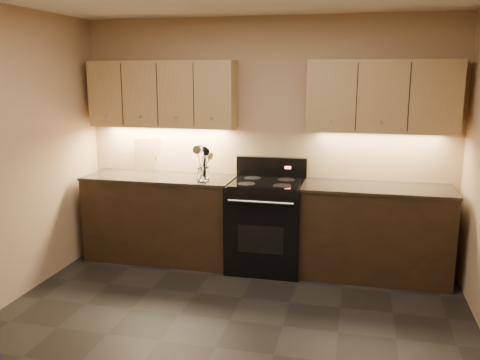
# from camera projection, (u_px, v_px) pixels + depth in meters

# --- Properties ---
(floor) EXTENTS (4.00, 4.00, 0.00)m
(floor) POSITION_uv_depth(u_px,v_px,m) (215.00, 348.00, 3.81)
(floor) COLOR black
(floor) RESTS_ON ground
(wall_back) EXTENTS (4.00, 0.04, 2.60)m
(wall_back) POSITION_uv_depth(u_px,v_px,m) (265.00, 142.00, 5.45)
(wall_back) COLOR tan
(wall_back) RESTS_ON ground
(counter_left) EXTENTS (1.62, 0.62, 0.93)m
(counter_left) POSITION_uv_depth(u_px,v_px,m) (161.00, 217.00, 5.58)
(counter_left) COLOR black
(counter_left) RESTS_ON ground
(counter_right) EXTENTS (1.46, 0.62, 0.93)m
(counter_right) POSITION_uv_depth(u_px,v_px,m) (375.00, 232.00, 5.07)
(counter_right) COLOR black
(counter_right) RESTS_ON ground
(stove) EXTENTS (0.76, 0.68, 1.14)m
(stove) POSITION_uv_depth(u_px,v_px,m) (266.00, 224.00, 5.30)
(stove) COLOR black
(stove) RESTS_ON ground
(upper_cab_left) EXTENTS (1.60, 0.30, 0.70)m
(upper_cab_left) POSITION_uv_depth(u_px,v_px,m) (162.00, 94.00, 5.45)
(upper_cab_left) COLOR tan
(upper_cab_left) RESTS_ON wall_back
(upper_cab_right) EXTENTS (1.44, 0.30, 0.70)m
(upper_cab_right) POSITION_uv_depth(u_px,v_px,m) (382.00, 96.00, 4.94)
(upper_cab_right) COLOR tan
(upper_cab_right) RESTS_ON wall_back
(outlet_plate) EXTENTS (0.08, 0.01, 0.12)m
(outlet_plate) POSITION_uv_depth(u_px,v_px,m) (153.00, 154.00, 5.77)
(outlet_plate) COLOR #B2B5BA
(outlet_plate) RESTS_ON wall_back
(utensil_crock) EXTENTS (0.15, 0.15, 0.16)m
(utensil_crock) POSITION_uv_depth(u_px,v_px,m) (203.00, 174.00, 5.23)
(utensil_crock) COLOR white
(utensil_crock) RESTS_ON counter_left
(cutting_board) EXTENTS (0.30, 0.16, 0.38)m
(cutting_board) POSITION_uv_depth(u_px,v_px,m) (148.00, 154.00, 5.76)
(cutting_board) COLOR tan
(cutting_board) RESTS_ON counter_left
(wooden_spoon) EXTENTS (0.16, 0.13, 0.30)m
(wooden_spoon) POSITION_uv_depth(u_px,v_px,m) (200.00, 165.00, 5.22)
(wooden_spoon) COLOR tan
(wooden_spoon) RESTS_ON utensil_crock
(black_spoon) EXTENTS (0.13, 0.14, 0.36)m
(black_spoon) POSITION_uv_depth(u_px,v_px,m) (203.00, 163.00, 5.22)
(black_spoon) COLOR black
(black_spoon) RESTS_ON utensil_crock
(black_turner) EXTENTS (0.13, 0.19, 0.36)m
(black_turner) POSITION_uv_depth(u_px,v_px,m) (204.00, 163.00, 5.19)
(black_turner) COLOR black
(black_turner) RESTS_ON utensil_crock
(steel_spatula) EXTENTS (0.17, 0.14, 0.38)m
(steel_spatula) POSITION_uv_depth(u_px,v_px,m) (205.00, 162.00, 5.22)
(steel_spatula) COLOR silver
(steel_spatula) RESTS_ON utensil_crock
(steel_skimmer) EXTENTS (0.18, 0.13, 0.36)m
(steel_skimmer) POSITION_uv_depth(u_px,v_px,m) (204.00, 164.00, 5.18)
(steel_skimmer) COLOR silver
(steel_skimmer) RESTS_ON utensil_crock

